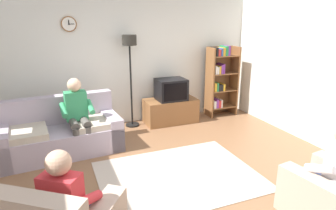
# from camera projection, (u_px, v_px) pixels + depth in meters

# --- Properties ---
(ground_plane) EXTENTS (12.00, 12.00, 0.00)m
(ground_plane) POSITION_uv_depth(u_px,v_px,m) (173.00, 183.00, 3.98)
(ground_plane) COLOR brown
(back_wall_assembly) EXTENTS (6.20, 0.17, 2.70)m
(back_wall_assembly) POSITION_uv_depth(u_px,v_px,m) (123.00, 59.00, 5.95)
(back_wall_assembly) COLOR silver
(back_wall_assembly) RESTS_ON ground_plane
(couch) EXTENTS (1.97, 1.04, 0.90)m
(couch) POSITION_uv_depth(u_px,v_px,m) (61.00, 134.00, 4.81)
(couch) COLOR #A899A8
(couch) RESTS_ON ground_plane
(tv_stand) EXTENTS (1.10, 0.56, 0.51)m
(tv_stand) POSITION_uv_depth(u_px,v_px,m) (171.00, 111.00, 6.22)
(tv_stand) COLOR brown
(tv_stand) RESTS_ON ground_plane
(tv) EXTENTS (0.60, 0.49, 0.44)m
(tv) POSITION_uv_depth(u_px,v_px,m) (171.00, 89.00, 6.06)
(tv) COLOR black
(tv) RESTS_ON tv_stand
(bookshelf) EXTENTS (0.68, 0.36, 1.58)m
(bookshelf) POSITION_uv_depth(u_px,v_px,m) (220.00, 79.00, 6.55)
(bookshelf) COLOR brown
(bookshelf) RESTS_ON ground_plane
(floor_lamp) EXTENTS (0.28, 0.28, 1.85)m
(floor_lamp) POSITION_uv_depth(u_px,v_px,m) (130.00, 56.00, 5.67)
(floor_lamp) COLOR black
(floor_lamp) RESTS_ON ground_plane
(armchair_near_bookshelf) EXTENTS (0.91, 0.98, 0.90)m
(armchair_near_bookshelf) POSITION_uv_depth(u_px,v_px,m) (335.00, 196.00, 3.19)
(armchair_near_bookshelf) COLOR tan
(armchair_near_bookshelf) RESTS_ON ground_plane
(area_rug) EXTENTS (2.20, 1.70, 0.01)m
(area_rug) POSITION_uv_depth(u_px,v_px,m) (178.00, 176.00, 4.15)
(area_rug) COLOR #AD9E8E
(area_rug) RESTS_ON ground_plane
(person_on_couch) EXTENTS (0.54, 0.56, 1.24)m
(person_on_couch) POSITION_uv_depth(u_px,v_px,m) (78.00, 112.00, 4.70)
(person_on_couch) COLOR #338C59
(person_on_couch) RESTS_ON ground_plane
(person_in_left_armchair) EXTENTS (0.62, 0.64, 1.12)m
(person_in_left_armchair) POSITION_uv_depth(u_px,v_px,m) (69.00, 199.00, 2.61)
(person_in_left_armchair) COLOR red
(person_in_left_armchair) RESTS_ON ground_plane
(person_in_right_armchair) EXTENTS (0.55, 0.57, 1.12)m
(person_in_right_armchair) POSITION_uv_depth(u_px,v_px,m) (332.00, 167.00, 3.17)
(person_in_right_armchair) COLOR silver
(person_in_right_armchair) RESTS_ON ground_plane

